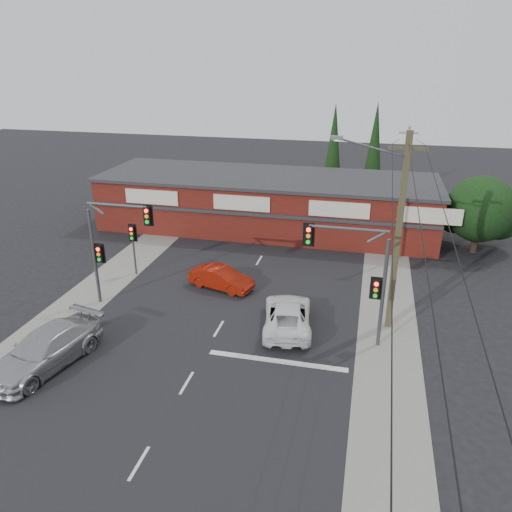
% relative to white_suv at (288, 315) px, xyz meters
% --- Properties ---
extents(ground, '(120.00, 120.00, 0.00)m').
position_rel_white_suv_xyz_m(ground, '(-3.42, -1.63, -0.71)').
color(ground, black).
rests_on(ground, ground).
extents(road_strip, '(14.00, 70.00, 0.01)m').
position_rel_white_suv_xyz_m(road_strip, '(-3.42, 3.37, -0.70)').
color(road_strip, black).
rests_on(road_strip, ground).
extents(verge_left, '(3.00, 70.00, 0.02)m').
position_rel_white_suv_xyz_m(verge_left, '(-11.92, 3.37, -0.70)').
color(verge_left, gray).
rests_on(verge_left, ground).
extents(verge_right, '(3.00, 70.00, 0.02)m').
position_rel_white_suv_xyz_m(verge_right, '(5.08, 3.37, -0.70)').
color(verge_right, gray).
rests_on(verge_right, ground).
extents(stop_line, '(6.50, 0.35, 0.01)m').
position_rel_white_suv_xyz_m(stop_line, '(0.08, -3.13, -0.69)').
color(stop_line, silver).
rests_on(stop_line, ground).
extents(white_suv, '(3.11, 5.39, 1.41)m').
position_rel_white_suv_xyz_m(white_suv, '(0.00, 0.00, 0.00)').
color(white_suv, white).
rests_on(white_suv, ground).
extents(silver_suv, '(3.57, 6.11, 1.66)m').
position_rel_white_suv_xyz_m(silver_suv, '(-10.05, -5.83, 0.12)').
color(silver_suv, '#A9ACAE').
rests_on(silver_suv, ground).
extents(red_sedan, '(4.19, 2.41, 1.31)m').
position_rel_white_suv_xyz_m(red_sedan, '(-4.69, 3.68, -0.05)').
color(red_sedan, maroon).
rests_on(red_sedan, ground).
extents(lane_dashes, '(0.12, 43.57, 0.01)m').
position_rel_white_suv_xyz_m(lane_dashes, '(-3.42, 1.35, -0.69)').
color(lane_dashes, silver).
rests_on(lane_dashes, ground).
extents(shop_building, '(27.30, 8.40, 4.22)m').
position_rel_white_suv_xyz_m(shop_building, '(-4.41, 15.35, 1.43)').
color(shop_building, '#521510').
rests_on(shop_building, ground).
extents(tree_cluster, '(5.90, 5.10, 5.50)m').
position_rel_white_suv_xyz_m(tree_cluster, '(11.27, 13.81, 2.19)').
color(tree_cluster, '#2D2116').
rests_on(tree_cluster, ground).
extents(conifer_near, '(1.80, 1.80, 9.25)m').
position_rel_white_suv_xyz_m(conifer_near, '(0.08, 22.37, 4.77)').
color(conifer_near, '#2D2116').
rests_on(conifer_near, ground).
extents(conifer_far, '(1.80, 1.80, 9.25)m').
position_rel_white_suv_xyz_m(conifer_far, '(3.58, 24.37, 4.77)').
color(conifer_far, '#2D2116').
rests_on(conifer_far, ground).
extents(traffic_mast_left, '(3.77, 0.27, 5.97)m').
position_rel_white_suv_xyz_m(traffic_mast_left, '(-9.84, 0.37, 3.22)').
color(traffic_mast_left, '#47494C').
rests_on(traffic_mast_left, ground).
extents(traffic_mast_right, '(3.96, 0.27, 5.97)m').
position_rel_white_suv_xyz_m(traffic_mast_right, '(3.45, -0.63, 3.24)').
color(traffic_mast_right, '#47494C').
rests_on(traffic_mast_right, ground).
extents(pedestal_signal, '(0.55, 0.27, 3.38)m').
position_rel_white_suv_xyz_m(pedestal_signal, '(-10.62, 4.37, 1.70)').
color(pedestal_signal, '#47494C').
rests_on(pedestal_signal, ground).
extents(utility_pole, '(4.38, 0.59, 10.00)m').
position_rel_white_suv_xyz_m(utility_pole, '(4.95, 1.36, 4.69)').
color(utility_pole, brown).
rests_on(utility_pole, ground).
extents(steel_pole, '(1.20, 0.16, 9.00)m').
position_rel_white_suv_xyz_m(steel_pole, '(5.58, 10.37, 4.00)').
color(steel_pole, gray).
rests_on(steel_pole, ground).
extents(power_lines, '(2.01, 29.00, 1.22)m').
position_rel_white_suv_xyz_m(power_lines, '(5.06, -4.10, 8.33)').
color(power_lines, black).
rests_on(power_lines, ground).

